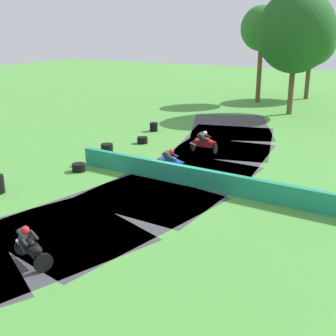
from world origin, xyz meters
name	(u,v)px	position (x,y,z in m)	size (l,w,h in m)	color
ground_plane	(176,183)	(0.00, 0.00, 0.00)	(120.00, 120.00, 0.00)	#4C933D
track_asphalt	(153,178)	(-1.31, 0.05, 0.00)	(10.90, 35.48, 0.01)	#3D3D42
safety_barrier	(293,197)	(5.54, -0.20, 0.45)	(0.30, 22.11, 0.90)	#1E8466
motorcycle_lead_black	(30,246)	(-0.23, -8.74, 0.65)	(1.68, 1.17, 1.43)	black
motorcycle_chase_blue	(171,162)	(-0.75, 0.83, 0.66)	(1.68, 0.82, 1.43)	black
motorcycle_trailing_red	(205,142)	(-1.05, 5.28, 0.64)	(1.68, 0.88, 1.43)	black
tire_stack_mid_b	(79,167)	(-5.09, -0.99, 0.20)	(0.67, 0.67, 0.40)	black
tire_stack_far	(107,151)	(-5.30, 1.63, 0.40)	(0.67, 0.67, 0.80)	black
tire_stack_extra_a	(142,140)	(-5.36, 5.30, 0.20)	(0.65, 0.65, 0.40)	black
tire_stack_extra_b	(154,127)	(-6.51, 8.51, 0.30)	(0.56, 0.56, 0.60)	black
tree_far_left	(296,32)	(0.00, 19.52, 6.57)	(6.16, 6.16, 9.82)	brown
tree_far_right	(311,40)	(-0.73, 28.47, 5.72)	(4.87, 4.87, 8.30)	brown
tree_mid_rise	(262,29)	(-4.29, 24.02, 6.76)	(3.92, 3.92, 8.89)	brown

